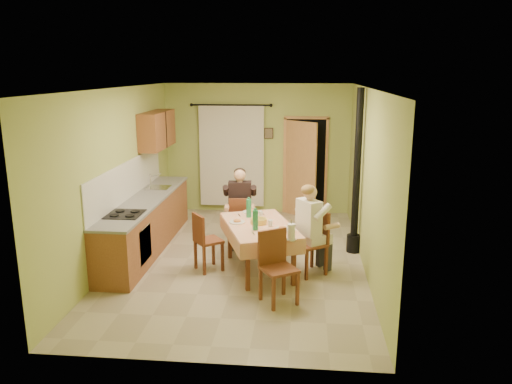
# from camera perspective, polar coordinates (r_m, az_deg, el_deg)

# --- Properties ---
(floor) EXTENTS (4.00, 6.00, 0.01)m
(floor) POSITION_cam_1_polar(r_m,az_deg,el_deg) (8.35, -1.79, -7.81)
(floor) COLOR tan
(floor) RESTS_ON ground
(room_shell) EXTENTS (4.04, 6.04, 2.82)m
(room_shell) POSITION_cam_1_polar(r_m,az_deg,el_deg) (7.87, -1.89, 4.61)
(room_shell) COLOR #AEBD61
(room_shell) RESTS_ON ground
(kitchen_run) EXTENTS (0.64, 3.64, 1.56)m
(kitchen_run) POSITION_cam_1_polar(r_m,az_deg,el_deg) (8.92, -12.44, -3.43)
(kitchen_run) COLOR brown
(kitchen_run) RESTS_ON ground
(upper_cabinets) EXTENTS (0.35, 1.40, 0.70)m
(upper_cabinets) POSITION_cam_1_polar(r_m,az_deg,el_deg) (9.88, -11.22, 6.99)
(upper_cabinets) COLOR brown
(upper_cabinets) RESTS_ON room_shell
(curtain) EXTENTS (1.70, 0.07, 2.22)m
(curtain) POSITION_cam_1_polar(r_m,az_deg,el_deg) (10.86, -2.80, 4.17)
(curtain) COLOR black
(curtain) RESTS_ON ground
(doorway) EXTENTS (0.96, 0.58, 2.15)m
(doorway) POSITION_cam_1_polar(r_m,az_deg,el_deg) (10.74, 5.41, 2.87)
(doorway) COLOR black
(doorway) RESTS_ON ground
(dining_table) EXTENTS (1.43, 1.81, 0.76)m
(dining_table) POSITION_cam_1_polar(r_m,az_deg,el_deg) (7.81, 0.40, -6.38)
(dining_table) COLOR #E19E79
(dining_table) RESTS_ON ground
(tableware) EXTENTS (1.04, 1.50, 0.33)m
(tableware) POSITION_cam_1_polar(r_m,az_deg,el_deg) (7.57, 0.69, -3.47)
(tableware) COLOR white
(tableware) RESTS_ON dining_table
(chair_far) EXTENTS (0.41, 0.41, 0.93)m
(chair_far) POSITION_cam_1_polar(r_m,az_deg,el_deg) (8.87, -1.82, -4.51)
(chair_far) COLOR brown
(chair_far) RESTS_ON ground
(chair_near) EXTENTS (0.59, 0.59, 0.99)m
(chair_near) POSITION_cam_1_polar(r_m,az_deg,el_deg) (6.83, 2.56, -10.24)
(chair_near) COLOR brown
(chair_near) RESTS_ON ground
(chair_right) EXTENTS (0.60, 0.60, 0.99)m
(chair_right) POSITION_cam_1_polar(r_m,az_deg,el_deg) (7.79, 6.22, -7.21)
(chair_right) COLOR brown
(chair_right) RESTS_ON ground
(chair_left) EXTENTS (0.52, 0.52, 0.93)m
(chair_left) POSITION_cam_1_polar(r_m,az_deg,el_deg) (7.91, -5.50, -6.89)
(chair_left) COLOR brown
(chair_left) RESTS_ON ground
(man_far) EXTENTS (0.61, 0.50, 1.39)m
(man_far) POSITION_cam_1_polar(r_m,az_deg,el_deg) (8.72, -1.85, -0.79)
(man_far) COLOR black
(man_far) RESTS_ON chair_far
(man_right) EXTENTS (0.64, 0.65, 1.39)m
(man_right) POSITION_cam_1_polar(r_m,az_deg,el_deg) (7.59, 6.25, -3.08)
(man_right) COLOR silver
(man_right) RESTS_ON chair_right
(stove_flue) EXTENTS (0.24, 0.24, 2.80)m
(stove_flue) POSITION_cam_1_polar(r_m,az_deg,el_deg) (8.60, 11.34, -0.27)
(stove_flue) COLOR black
(stove_flue) RESTS_ON ground
(picture_back) EXTENTS (0.19, 0.03, 0.23)m
(picture_back) POSITION_cam_1_polar(r_m,az_deg,el_deg) (10.78, 1.46, 6.72)
(picture_back) COLOR black
(picture_back) RESTS_ON room_shell
(picture_right) EXTENTS (0.03, 0.31, 0.21)m
(picture_right) POSITION_cam_1_polar(r_m,az_deg,el_deg) (9.04, 11.66, 5.72)
(picture_right) COLOR brown
(picture_right) RESTS_ON room_shell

